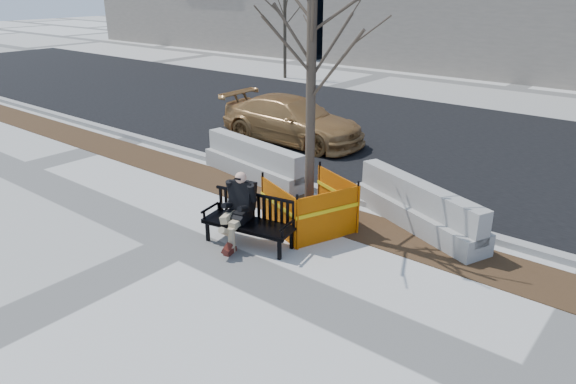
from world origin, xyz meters
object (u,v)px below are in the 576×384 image
object	(u,v)px
tree_fence	(309,227)
sedan	(292,141)
seated_man	(240,241)
bench	(249,244)
jersey_barrier_left	(255,178)
jersey_barrier_right	(416,226)

from	to	relation	value
tree_fence	sedan	bearing A→B (deg)	131.48
sedan	seated_man	bearing A→B (deg)	-151.46
bench	tree_fence	size ratio (longest dim) A/B	0.33
sedan	tree_fence	bearing A→B (deg)	-139.98
jersey_barrier_left	jersey_barrier_right	size ratio (longest dim) A/B	1.01
jersey_barrier_left	jersey_barrier_right	distance (m)	4.22
jersey_barrier_right	jersey_barrier_left	bearing A→B (deg)	-158.16
sedan	bench	bearing A→B (deg)	-149.77
seated_man	tree_fence	size ratio (longest dim) A/B	0.25
tree_fence	jersey_barrier_right	xyz separation A→B (m)	(1.57, 1.32, 0.00)
seated_man	sedan	size ratio (longest dim) A/B	0.29
bench	jersey_barrier_left	size ratio (longest dim) A/B	0.54
tree_fence	jersey_barrier_left	bearing A→B (deg)	152.36
seated_man	jersey_barrier_right	size ratio (longest dim) A/B	0.41
bench	seated_man	distance (m)	0.22
bench	tree_fence	xyz separation A→B (m)	(0.40, 1.22, 0.00)
bench	jersey_barrier_right	xyz separation A→B (m)	(1.98, 2.55, 0.00)
sedan	jersey_barrier_left	distance (m)	3.19
jersey_barrier_left	jersey_barrier_right	world-z (taller)	jersey_barrier_left
bench	jersey_barrier_right	size ratio (longest dim) A/B	0.54
bench	seated_man	size ratio (longest dim) A/B	1.31
jersey_barrier_left	jersey_barrier_right	bearing A→B (deg)	8.08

